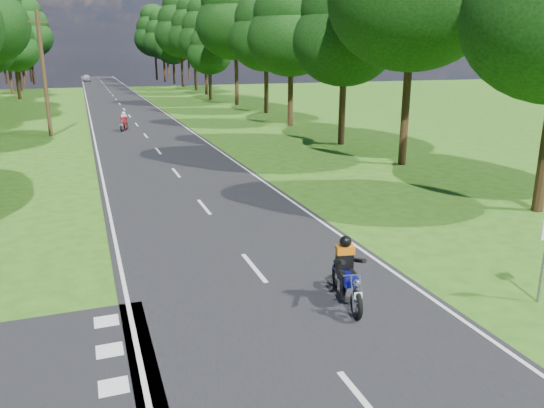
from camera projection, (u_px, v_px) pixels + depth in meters
name	position (u px, v px, depth m)	size (l,w,h in m)	color
ground	(281.00, 301.00, 12.09)	(160.00, 160.00, 0.00)	#2A5C15
main_road	(120.00, 104.00, 57.36)	(7.00, 140.00, 0.02)	black
road_markings	(120.00, 105.00, 55.62)	(7.40, 140.00, 0.01)	silver
treeline	(120.00, 28.00, 64.65)	(40.00, 115.35, 14.78)	black
telegraph_pole	(44.00, 74.00, 34.39)	(1.20, 0.26, 8.00)	#382616
rider_near_blue	(347.00, 271.00, 11.78)	(0.61, 1.83, 1.53)	#0D1093
rider_far_red	(124.00, 121.00, 37.74)	(0.54, 1.61, 1.34)	#9E190C
distant_car	(86.00, 78.00, 100.23)	(1.53, 3.80, 1.30)	silver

